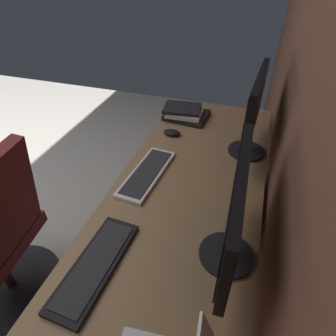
# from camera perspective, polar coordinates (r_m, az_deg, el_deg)

# --- Properties ---
(wall_back) EXTENTS (4.94, 0.10, 2.60)m
(wall_back) POSITION_cam_1_polar(r_m,az_deg,el_deg) (0.95, 29.47, 13.08)
(wall_back) COLOR brown
(wall_back) RESTS_ON ground
(desk) EXTENTS (2.18, 0.69, 0.73)m
(desk) POSITION_cam_1_polar(r_m,az_deg,el_deg) (1.29, 2.16, -10.45)
(desk) COLOR #936D47
(desk) RESTS_ON ground
(drawer_pedestal) EXTENTS (0.40, 0.51, 0.69)m
(drawer_pedestal) POSITION_cam_1_polar(r_m,az_deg,el_deg) (1.68, 5.14, -11.94)
(drawer_pedestal) COLOR #936D47
(drawer_pedestal) RESTS_ON ground
(monitor_primary) EXTENTS (0.56, 0.20, 0.40)m
(monitor_primary) POSITION_cam_1_polar(r_m,az_deg,el_deg) (0.94, 13.15, -8.48)
(monitor_primary) COLOR black
(monitor_primary) RESTS_ON desk
(monitor_secondary) EXTENTS (0.53, 0.20, 0.44)m
(monitor_secondary) POSITION_cam_1_polar(r_m,az_deg,el_deg) (1.51, 16.88, 11.03)
(monitor_secondary) COLOR black
(monitor_secondary) RESTS_ON desk
(keyboard_main) EXTENTS (0.43, 0.17, 0.02)m
(keyboard_main) POSITION_cam_1_polar(r_m,az_deg,el_deg) (1.41, -4.27, -1.06)
(keyboard_main) COLOR silver
(keyboard_main) RESTS_ON desk
(keyboard_spare) EXTENTS (0.43, 0.16, 0.02)m
(keyboard_spare) POSITION_cam_1_polar(r_m,az_deg,el_deg) (1.09, -14.43, -18.39)
(keyboard_spare) COLOR black
(keyboard_spare) RESTS_ON desk
(mouse_main) EXTENTS (0.06, 0.10, 0.03)m
(mouse_main) POSITION_cam_1_polar(r_m,az_deg,el_deg) (1.72, 0.80, 7.12)
(mouse_main) COLOR black
(mouse_main) RESTS_ON desk
(book_stack_near) EXTENTS (0.24, 0.30, 0.08)m
(book_stack_near) POSITION_cam_1_polar(r_m,az_deg,el_deg) (1.90, 3.45, 10.98)
(book_stack_near) COLOR black
(book_stack_near) RESTS_ON desk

